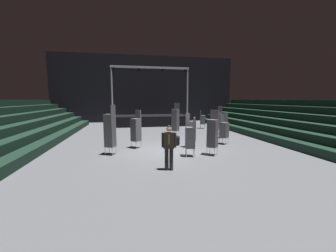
# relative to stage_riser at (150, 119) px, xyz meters

# --- Properties ---
(ground_plane) EXTENTS (22.00, 30.00, 0.10)m
(ground_plane) POSITION_rel_stage_riser_xyz_m (-0.00, -11.18, -0.65)
(ground_plane) COLOR #515459
(arena_end_wall) EXTENTS (22.00, 0.30, 8.00)m
(arena_end_wall) POSITION_rel_stage_riser_xyz_m (-0.00, 3.82, 3.40)
(arena_end_wall) COLOR black
(arena_end_wall) RESTS_ON ground_plane
(bleacher_bank_right) EXTENTS (4.50, 24.00, 2.70)m
(bleacher_bank_right) POSITION_rel_stage_riser_xyz_m (8.75, -10.18, 0.75)
(bleacher_bank_right) COLOR black
(bleacher_bank_right) RESTS_ON ground_plane
(stage_riser) EXTENTS (7.94, 3.42, 5.91)m
(stage_riser) POSITION_rel_stage_riser_xyz_m (0.00, 0.00, 0.00)
(stage_riser) COLOR black
(stage_riser) RESTS_ON ground_plane
(man_with_tie) EXTENTS (0.57, 0.31, 1.76)m
(man_with_tie) POSITION_rel_stage_riser_xyz_m (-0.74, -14.38, 0.40)
(man_with_tie) COLOR black
(man_with_tie) RESTS_ON ground_plane
(chair_stack_front_left) EXTENTS (0.52, 0.52, 1.96)m
(chair_stack_front_left) POSITION_rel_stage_riser_xyz_m (1.22, -10.79, 0.38)
(chair_stack_front_left) COLOR #B2B5BA
(chair_stack_front_left) RESTS_ON ground_plane
(chair_stack_front_right) EXTENTS (0.61, 0.61, 1.79)m
(chair_stack_front_right) POSITION_rel_stage_riser_xyz_m (3.49, -10.34, 0.30)
(chair_stack_front_right) COLOR #B2B5BA
(chair_stack_front_right) RESTS_ON ground_plane
(chair_stack_mid_left) EXTENTS (0.57, 0.57, 2.22)m
(chair_stack_mid_left) POSITION_rel_stage_riser_xyz_m (4.71, -6.75, 0.51)
(chair_stack_mid_left) COLOR #B2B5BA
(chair_stack_mid_left) RESTS_ON ground_plane
(chair_stack_mid_right) EXTENTS (0.59, 0.59, 2.48)m
(chair_stack_mid_right) POSITION_rel_stage_riser_xyz_m (-3.14, -11.60, 0.63)
(chair_stack_mid_right) COLOR #B2B5BA
(chair_stack_mid_right) RESTS_ON ground_plane
(chair_stack_mid_centre) EXTENTS (0.62, 0.62, 2.22)m
(chair_stack_mid_centre) POSITION_rel_stage_riser_xyz_m (1.78, -12.62, 0.51)
(chair_stack_mid_centre) COLOR #B2B5BA
(chair_stack_mid_centre) RESTS_ON ground_plane
(chair_stack_rear_left) EXTENTS (0.62, 0.62, 2.48)m
(chair_stack_rear_left) POSITION_rel_stage_riser_xyz_m (1.19, -7.08, 0.63)
(chair_stack_rear_left) COLOR #B2B5BA
(chair_stack_rear_left) RESTS_ON ground_plane
(chair_stack_rear_right) EXTENTS (0.50, 0.50, 1.79)m
(chair_stack_rear_right) POSITION_rel_stage_riser_xyz_m (4.39, -8.45, 0.30)
(chair_stack_rear_right) COLOR #B2B5BA
(chair_stack_rear_right) RESTS_ON ground_plane
(chair_stack_rear_centre) EXTENTS (0.51, 0.51, 1.88)m
(chair_stack_rear_centre) POSITION_rel_stage_riser_xyz_m (0.64, -12.63, 0.34)
(chair_stack_rear_centre) COLOR #B2B5BA
(chair_stack_rear_centre) RESTS_ON ground_plane
(chair_stack_aisle_left) EXTENTS (0.62, 0.62, 2.14)m
(chair_stack_aisle_left) POSITION_rel_stage_riser_xyz_m (-1.84, -10.39, 0.47)
(chair_stack_aisle_left) COLOR #B2B5BA
(chair_stack_aisle_left) RESTS_ON ground_plane
(chair_stack_aisle_right) EXTENTS (0.53, 0.53, 1.71)m
(chair_stack_aisle_right) POSITION_rel_stage_riser_xyz_m (4.62, -3.54, 0.26)
(chair_stack_aisle_right) COLOR #B2B5BA
(chair_stack_aisle_right) RESTS_ON ground_plane
(equipment_road_case) EXTENTS (1.05, 0.86, 0.47)m
(equipment_road_case) POSITION_rel_stage_riser_xyz_m (0.33, -9.91, -0.37)
(equipment_road_case) COLOR black
(equipment_road_case) RESTS_ON ground_plane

